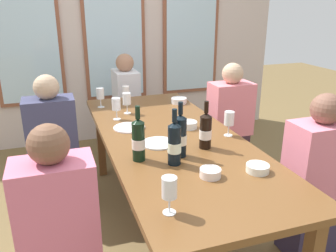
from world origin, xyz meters
name	(u,v)px	position (x,y,z in m)	size (l,w,h in m)	color
ground_plane	(171,227)	(0.00, 0.00, 0.00)	(12.00, 12.00, 0.00)	brown
back_wall_with_windows	(113,17)	(0.00, 2.03, 1.45)	(4.11, 0.10, 2.90)	beige
dining_table	(172,146)	(0.00, 0.00, 0.67)	(0.91, 2.26, 0.74)	brown
white_plate_0	(158,143)	(-0.13, -0.10, 0.74)	(0.22, 0.22, 0.01)	white
white_plate_1	(129,128)	(-0.24, 0.26, 0.74)	(0.23, 0.23, 0.01)	white
wine_bottle_0	(174,143)	(-0.13, -0.41, 0.87)	(0.08, 0.08, 0.33)	black
wine_bottle_1	(206,131)	(0.14, -0.25, 0.86)	(0.08, 0.08, 0.31)	black
wine_bottle_2	(138,140)	(-0.31, -0.29, 0.87)	(0.08, 0.08, 0.33)	black
wine_bottle_3	(180,136)	(-0.06, -0.32, 0.87)	(0.08, 0.08, 0.34)	black
tasting_bowl_0	(258,168)	(0.27, -0.65, 0.76)	(0.13, 0.13, 0.04)	white
tasting_bowl_1	(210,173)	(0.00, -0.62, 0.76)	(0.11, 0.11, 0.05)	white
tasting_bowl_2	(179,101)	(0.34, 0.76, 0.77)	(0.14, 0.14, 0.05)	white
tasting_bowl_3	(189,125)	(0.17, 0.12, 0.77)	(0.13, 0.13, 0.05)	white
wine_glass_0	(127,100)	(-0.17, 0.61, 0.86)	(0.07, 0.07, 0.17)	white
wine_glass_1	(116,105)	(-0.29, 0.48, 0.86)	(0.07, 0.07, 0.17)	white
wine_glass_2	(229,119)	(0.38, -0.11, 0.86)	(0.07, 0.07, 0.17)	white
wine_glass_3	(100,94)	(-0.36, 0.86, 0.86)	(0.07, 0.07, 0.17)	white
wine_glass_4	(126,92)	(-0.13, 0.87, 0.86)	(0.07, 0.07, 0.17)	white
wine_glass_5	(169,189)	(-0.31, -0.87, 0.86)	(0.07, 0.07, 0.17)	white
seated_person_0	(54,148)	(-0.79, 0.58, 0.53)	(0.38, 0.24, 1.11)	#342741
seated_person_1	(229,125)	(0.79, 0.61, 0.53)	(0.38, 0.24, 1.11)	#37222B
seated_person_2	(60,236)	(-0.79, -0.58, 0.53)	(0.38, 0.24, 1.11)	#262939
seated_person_3	(315,182)	(0.79, -0.54, 0.53)	(0.38, 0.24, 1.11)	#332B44
seated_person_4	(127,108)	(0.00, 1.48, 0.53)	(0.24, 0.38, 1.11)	#382744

